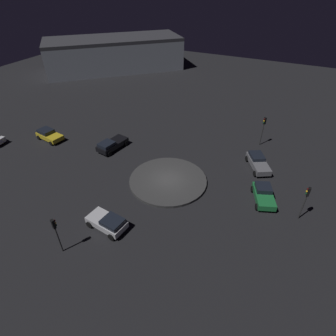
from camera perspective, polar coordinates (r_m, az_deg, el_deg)
The scene contains 11 objects.
ground_plane at distance 31.58m, azimuth 0.00°, elevation -2.80°, with size 115.10×115.10×0.00m, color black.
roundabout_island at distance 31.48m, azimuth 0.00°, elevation -2.58°, with size 8.87×8.87×0.31m, color #383838.
car_grey at distance 35.09m, azimuth 18.22°, elevation 1.18°, with size 4.63×3.68×1.43m.
car_silver at distance 26.55m, azimuth -12.41°, elevation -10.97°, with size 2.46×4.00×1.41m.
car_black at distance 37.61m, azimuth -11.68°, elevation 4.83°, with size 4.64×2.67×1.41m.
car_yellow at distance 42.67m, azimuth -23.55°, elevation 6.36°, with size 2.59×4.21×1.39m.
car_green at distance 30.44m, azimuth 19.28°, elevation -5.20°, with size 4.24×3.12×1.45m.
traffic_light_northwest at distance 38.88m, azimuth 19.27°, elevation 8.29°, with size 0.40×0.37×4.13m.
traffic_light_north at distance 28.42m, azimuth 26.82°, elevation -5.43°, with size 0.31×0.36×3.91m.
traffic_light_east at distance 24.49m, azimuth -22.36°, elevation -11.73°, with size 0.39×0.35×3.86m.
store_building at distance 70.92m, azimuth -11.11°, elevation 22.30°, with size 29.45×30.02×7.10m.
Camera 1 is at (22.04, 10.78, 19.88)m, focal length 29.27 mm.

